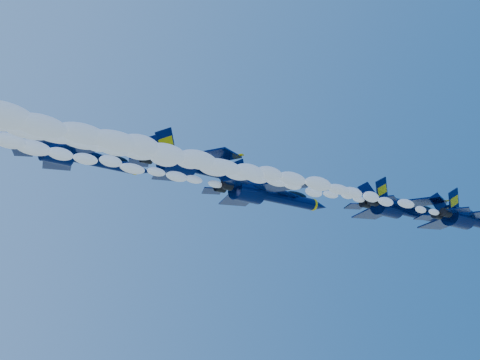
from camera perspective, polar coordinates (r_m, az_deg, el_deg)
jet_lead at (r=88.75m, az=19.30°, el=-3.26°), size 16.81×13.79×6.25m
smoke_trail_jet_lead at (r=62.26m, az=1.44°, el=0.70°), size 56.61×2.14×1.93m
jet_second at (r=89.41m, az=13.85°, el=-2.47°), size 17.31×14.20×6.43m
smoke_trail_jet_second at (r=65.57m, az=-5.69°, el=1.75°), size 56.61×2.21×1.99m
jet_third at (r=86.72m, az=2.50°, el=-1.27°), size 18.59×15.25×6.91m
jet_fourth at (r=84.28m, az=-3.20°, el=1.06°), size 19.55×16.04×7.26m
jet_fifth at (r=86.54m, az=-13.23°, el=1.88°), size 17.64×14.47×6.55m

